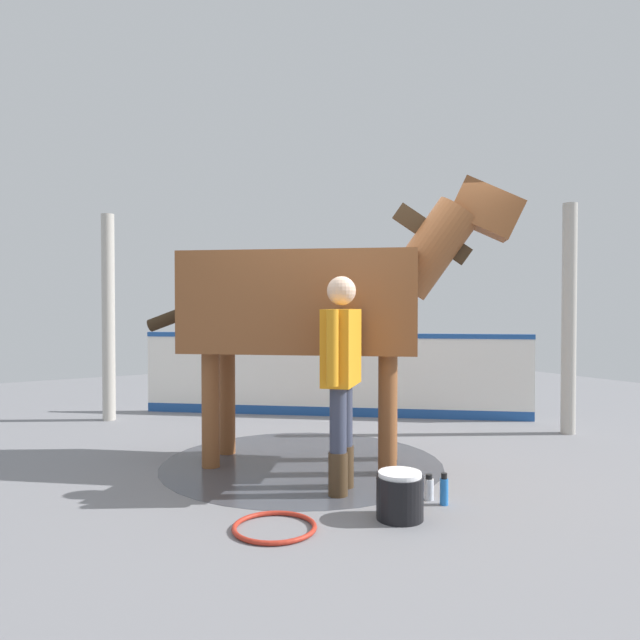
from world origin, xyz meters
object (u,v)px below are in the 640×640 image
(horse, at_px, (315,302))
(bottle_spray, at_px, (444,490))
(handler, at_px, (341,368))
(wash_bucket, at_px, (400,496))
(bottle_shampoo, at_px, (429,488))
(hose_coil, at_px, (274,527))

(horse, distance_m, bottle_spray, 2.01)
(handler, relative_size, wash_bucket, 5.22)
(handler, bearing_deg, wash_bucket, 137.46)
(wash_bucket, bearing_deg, bottle_shampoo, 113.52)
(wash_bucket, distance_m, hose_coil, 0.87)
(handler, xyz_separation_m, hose_coil, (0.43, -0.81, -0.95))
(bottle_shampoo, bearing_deg, bottle_spray, 6.47)
(handler, xyz_separation_m, wash_bucket, (0.70, 0.01, -0.81))
(wash_bucket, distance_m, bottle_shampoo, 0.48)
(handler, bearing_deg, hose_coil, 74.88)
(bottle_shampoo, xyz_separation_m, hose_coil, (-0.08, -1.25, -0.07))
(bottle_shampoo, height_order, hose_coil, bottle_shampoo)
(bottle_spray, bearing_deg, hose_coil, -100.16)
(horse, xyz_separation_m, bottle_spray, (1.45, 0.21, -1.38))
(horse, bearing_deg, wash_bucket, -59.16)
(wash_bucket, bearing_deg, bottle_spray, 96.06)
(horse, bearing_deg, handler, -67.30)
(horse, height_order, bottle_shampoo, horse)
(bottle_shampoo, bearing_deg, horse, -171.57)
(horse, relative_size, bottle_spray, 11.89)
(handler, distance_m, hose_coil, 1.32)
(handler, xyz_separation_m, bottle_spray, (0.65, 0.46, -0.86))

